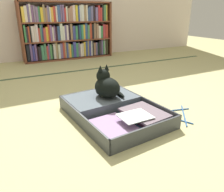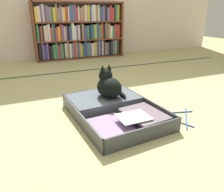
# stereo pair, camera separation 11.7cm
# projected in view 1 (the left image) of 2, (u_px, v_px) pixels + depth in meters

# --- Properties ---
(ground_plane) EXTENTS (10.00, 10.00, 0.00)m
(ground_plane) POSITION_uv_depth(u_px,v_px,m) (119.00, 112.00, 1.74)
(ground_plane) COLOR tan
(tatami_border) EXTENTS (4.80, 0.05, 0.00)m
(tatami_border) POSITION_uv_depth(u_px,v_px,m) (68.00, 72.00, 2.88)
(tatami_border) COLOR #364C33
(tatami_border) RESTS_ON ground_plane
(bookshelf) EXTENTS (1.49, 0.26, 0.91)m
(bookshelf) POSITION_uv_depth(u_px,v_px,m) (68.00, 32.00, 3.56)
(bookshelf) COLOR brown
(bookshelf) RESTS_ON ground_plane
(open_suitcase) EXTENTS (0.63, 0.83, 0.10)m
(open_suitcase) POSITION_uv_depth(u_px,v_px,m) (111.00, 109.00, 1.68)
(open_suitcase) COLOR #393D42
(open_suitcase) RESTS_ON ground_plane
(black_cat) EXTENTS (0.24, 0.26, 0.26)m
(black_cat) POSITION_uv_depth(u_px,v_px,m) (106.00, 86.00, 1.73)
(black_cat) COLOR black
(black_cat) RESTS_ON open_suitcase
(clothes_hanger) EXTENTS (0.26, 0.29, 0.01)m
(clothes_hanger) POSITION_uv_depth(u_px,v_px,m) (179.00, 115.00, 1.67)
(clothes_hanger) COLOR #2C5A9E
(clothes_hanger) RESTS_ON ground_plane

